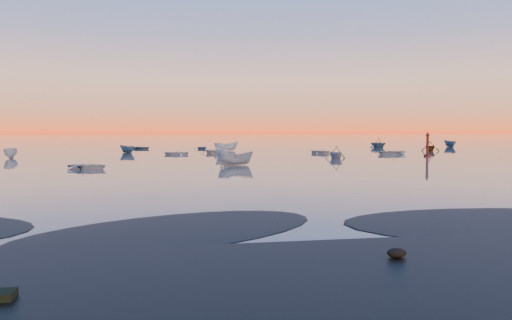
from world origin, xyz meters
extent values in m
plane|color=#615751|center=(0.00, 100.00, 0.00)|extent=(600.00, 600.00, 0.00)
imported|color=silver|center=(-17.48, 30.53, 0.00)|extent=(3.32, 4.23, 0.98)
imported|color=gray|center=(-3.02, 32.95, 0.00)|extent=(2.78, 4.35, 1.39)
imported|color=gray|center=(11.64, 43.34, 0.00)|extent=(3.64, 1.95, 1.22)
cylinder|color=#3F100D|center=(26.08, 46.08, 0.06)|extent=(1.00, 1.00, 0.33)
cylinder|color=#3F100D|center=(26.08, 46.08, 1.44)|extent=(0.36, 0.36, 2.89)
cone|color=#3F100D|center=(26.08, 46.08, 3.17)|extent=(0.67, 0.67, 0.56)
camera|label=1|loc=(-10.19, -18.66, 3.70)|focal=35.00mm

